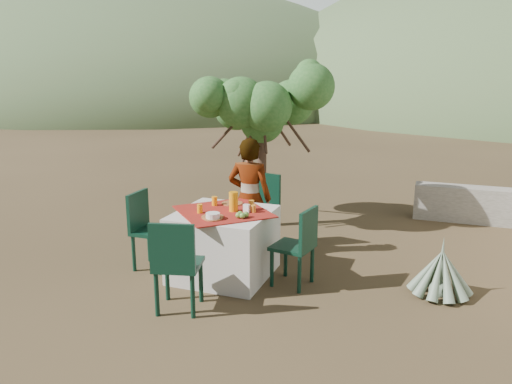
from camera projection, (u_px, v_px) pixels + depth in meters
ground at (187, 275)px, 5.74m from camera, size 160.00×160.00×0.00m
table at (224, 243)px, 5.65m from camera, size 1.30×1.30×0.76m
chair_far at (260, 208)px, 6.47m from camera, size 0.54×0.54×0.99m
chair_near at (176, 262)px, 4.73m from camera, size 0.52×0.52×0.93m
chair_left at (147, 226)px, 5.86m from camera, size 0.43×0.43×0.91m
chair_right at (299, 243)px, 5.34m from camera, size 0.47×0.47×0.88m
person at (250, 198)px, 6.16m from camera, size 0.57×0.40×1.50m
shrub_tree at (268, 114)px, 7.20m from camera, size 1.80×1.77×2.12m
agave at (441, 273)px, 5.19m from camera, size 0.66×0.65×0.70m
stone_wall at (504, 207)px, 7.55m from camera, size 2.60×0.35×0.55m
hill_near_left at (164, 101)px, 39.15m from camera, size 40.00×40.00×16.00m
hill_far_center at (380, 93)px, 54.47m from camera, size 60.00×60.00×24.00m
plate_far at (232, 203)px, 5.86m from camera, size 0.25×0.25×0.01m
plate_near at (213, 217)px, 5.31m from camera, size 0.24×0.24×0.01m
glass_far at (215, 201)px, 5.78m from camera, size 0.07×0.07×0.11m
glass_near at (200, 209)px, 5.48m from camera, size 0.06×0.06×0.10m
juice_pitcher at (234, 202)px, 5.53m from camera, size 0.10×0.10×0.22m
bowl_plate at (213, 219)px, 5.26m from camera, size 0.20×0.20×0.01m
white_bowl at (213, 215)px, 5.25m from camera, size 0.15×0.15×0.06m
jar_left at (254, 209)px, 5.50m from camera, size 0.05×0.05×0.08m
jar_right at (251, 205)px, 5.62m from camera, size 0.07×0.07×0.10m
napkin_holder at (247, 208)px, 5.51m from camera, size 0.08×0.05×0.09m
fruit_cluster at (242, 215)px, 5.30m from camera, size 0.13×0.12×0.06m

